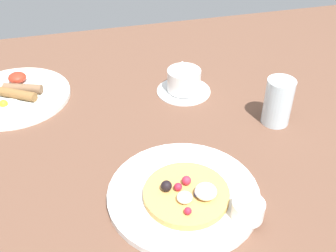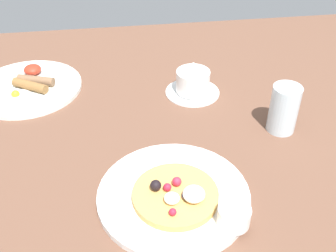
% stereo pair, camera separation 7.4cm
% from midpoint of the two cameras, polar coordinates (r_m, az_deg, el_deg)
% --- Properties ---
extents(ground_plane, '(2.00, 1.19, 0.03)m').
position_cam_midpoint_polar(ground_plane, '(0.87, 0.25, -2.37)').
color(ground_plane, brown).
extents(pancake_plate, '(0.27, 0.27, 0.01)m').
position_cam_midpoint_polar(pancake_plate, '(0.73, 3.72, -9.83)').
color(pancake_plate, white).
rests_on(pancake_plate, ground_plane).
extents(pancake_with_berries, '(0.15, 0.15, 0.04)m').
position_cam_midpoint_polar(pancake_with_berries, '(0.71, 4.24, -9.77)').
color(pancake_with_berries, tan).
rests_on(pancake_with_berries, pancake_plate).
extents(syrup_ramekin, '(0.05, 0.05, 0.03)m').
position_cam_midpoint_polar(syrup_ramekin, '(0.68, 12.44, -12.41)').
color(syrup_ramekin, white).
rests_on(syrup_ramekin, pancake_plate).
extents(breakfast_plate, '(0.27, 0.27, 0.01)m').
position_cam_midpoint_polar(breakfast_plate, '(1.06, -17.39, 5.15)').
color(breakfast_plate, white).
rests_on(breakfast_plate, ground_plane).
extents(fried_breakfast, '(0.13, 0.16, 0.03)m').
position_cam_midpoint_polar(fried_breakfast, '(1.05, -17.09, 5.94)').
color(fried_breakfast, brown).
rests_on(fried_breakfast, breakfast_plate).
extents(coffee_saucer, '(0.13, 0.13, 0.01)m').
position_cam_midpoint_polar(coffee_saucer, '(1.01, 5.57, 4.79)').
color(coffee_saucer, white).
rests_on(coffee_saucer, ground_plane).
extents(coffee_cup, '(0.08, 0.11, 0.05)m').
position_cam_midpoint_polar(coffee_cup, '(0.99, 5.68, 6.35)').
color(coffee_cup, white).
rests_on(coffee_cup, coffee_saucer).
extents(water_glass, '(0.06, 0.06, 0.11)m').
position_cam_midpoint_polar(water_glass, '(0.90, 18.33, 2.24)').
color(water_glass, silver).
rests_on(water_glass, ground_plane).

